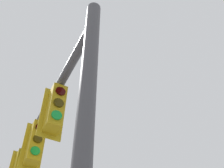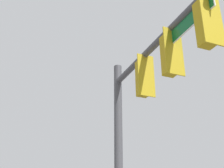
# 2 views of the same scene
# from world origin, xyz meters

# --- Properties ---
(signal_pole_near) EXTENTS (5.36, 0.68, 6.98)m
(signal_pole_near) POSITION_xyz_m (-3.29, -5.92, 4.89)
(signal_pole_near) COLOR #47474C
(signal_pole_near) RESTS_ON ground_plane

